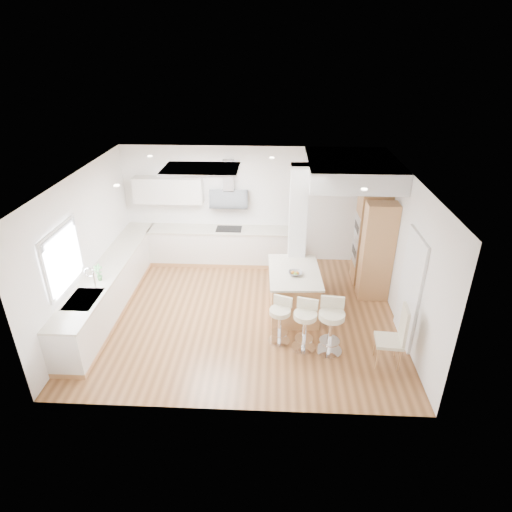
# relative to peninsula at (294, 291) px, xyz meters

# --- Properties ---
(ground) EXTENTS (6.00, 6.00, 0.00)m
(ground) POSITION_rel_peninsula_xyz_m (-0.99, -0.19, -0.46)
(ground) COLOR #915E35
(ground) RESTS_ON ground
(ceiling) EXTENTS (6.00, 5.00, 0.02)m
(ceiling) POSITION_rel_peninsula_xyz_m (-0.99, -0.19, -0.46)
(ceiling) COLOR silver
(ceiling) RESTS_ON ground
(wall_back) EXTENTS (6.00, 0.04, 2.80)m
(wall_back) POSITION_rel_peninsula_xyz_m (-0.99, 2.31, 0.94)
(wall_back) COLOR white
(wall_back) RESTS_ON ground
(wall_left) EXTENTS (0.04, 5.00, 2.80)m
(wall_left) POSITION_rel_peninsula_xyz_m (-3.99, -0.19, 0.94)
(wall_left) COLOR white
(wall_left) RESTS_ON ground
(wall_right) EXTENTS (0.04, 5.00, 2.80)m
(wall_right) POSITION_rel_peninsula_xyz_m (2.01, -0.19, 0.94)
(wall_right) COLOR white
(wall_right) RESTS_ON ground
(skylight) EXTENTS (4.10, 2.10, 0.06)m
(skylight) POSITION_rel_peninsula_xyz_m (-1.78, 0.41, 2.32)
(skylight) COLOR white
(skylight) RESTS_ON ground
(window_left) EXTENTS (0.06, 1.28, 1.07)m
(window_left) POSITION_rel_peninsula_xyz_m (-3.95, -1.09, 1.24)
(window_left) COLOR white
(window_left) RESTS_ON ground
(doorway_right) EXTENTS (0.05, 1.00, 2.10)m
(doorway_right) POSITION_rel_peninsula_xyz_m (1.98, -0.79, 0.54)
(doorway_right) COLOR #423C34
(doorway_right) RESTS_ON ground
(counter_left) EXTENTS (0.63, 4.50, 1.35)m
(counter_left) POSITION_rel_peninsula_xyz_m (-3.69, 0.04, 0.00)
(counter_left) COLOR tan
(counter_left) RESTS_ON ground
(counter_back) EXTENTS (3.62, 0.63, 2.50)m
(counter_back) POSITION_rel_peninsula_xyz_m (-1.91, 2.03, 0.24)
(counter_back) COLOR tan
(counter_back) RESTS_ON ground
(pillar) EXTENTS (0.35, 0.35, 2.80)m
(pillar) POSITION_rel_peninsula_xyz_m (0.06, 0.76, 0.94)
(pillar) COLOR white
(pillar) RESTS_ON ground
(soffit) EXTENTS (1.78, 2.20, 0.40)m
(soffit) POSITION_rel_peninsula_xyz_m (1.11, 1.21, 2.14)
(soffit) COLOR silver
(soffit) RESTS_ON ground
(oven_column) EXTENTS (0.63, 1.21, 2.10)m
(oven_column) POSITION_rel_peninsula_xyz_m (1.69, 1.04, 0.59)
(oven_column) COLOR tan
(oven_column) RESTS_ON ground
(peninsula) EXTENTS (1.05, 1.53, 0.97)m
(peninsula) POSITION_rel_peninsula_xyz_m (0.00, 0.00, 0.00)
(peninsula) COLOR tan
(peninsula) RESTS_ON ground
(bar_stool_a) EXTENTS (0.51, 0.51, 0.88)m
(bar_stool_a) POSITION_rel_peninsula_xyz_m (-0.27, -1.02, 0.04)
(bar_stool_a) COLOR white
(bar_stool_a) RESTS_ON ground
(bar_stool_b) EXTENTS (0.52, 0.52, 0.94)m
(bar_stool_b) POSITION_rel_peninsula_xyz_m (0.16, -1.18, 0.07)
(bar_stool_b) COLOR white
(bar_stool_b) RESTS_ON ground
(bar_stool_c) EXTENTS (0.51, 0.51, 1.03)m
(bar_stool_c) POSITION_rel_peninsula_xyz_m (0.60, -1.25, 0.12)
(bar_stool_c) COLOR white
(bar_stool_c) RESTS_ON ground
(dining_chair) EXTENTS (0.47, 0.47, 1.12)m
(dining_chair) POSITION_rel_peninsula_xyz_m (1.63, -1.53, 0.14)
(dining_chair) COLOR beige
(dining_chair) RESTS_ON ground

